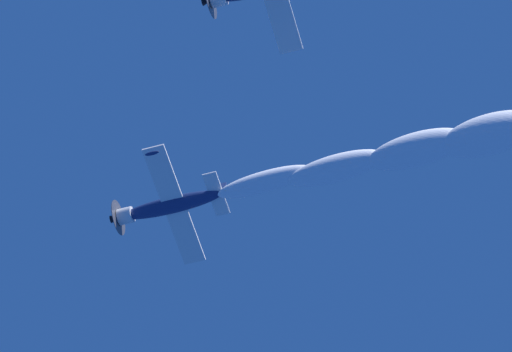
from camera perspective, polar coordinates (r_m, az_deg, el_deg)
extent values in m
ellipsoid|color=navy|center=(77.82, -4.38, -1.50)|extent=(7.34, 4.42, 1.43)
cylinder|color=white|center=(78.75, -6.74, -2.06)|extent=(1.50, 1.57, 1.30)
cone|color=black|center=(78.97, -7.24, -2.18)|extent=(0.99, 0.88, 0.62)
cylinder|color=#3F3F47|center=(78.91, -7.13, -2.15)|extent=(1.30, 2.51, 2.80)
cube|color=white|center=(77.61, -4.23, -1.55)|extent=(5.52, 9.27, 0.92)
ellipsoid|color=navy|center=(75.13, -5.39, 1.18)|extent=(1.05, 0.70, 0.32)
ellipsoid|color=navy|center=(80.29, -3.15, -4.10)|extent=(1.05, 0.70, 0.32)
cube|color=white|center=(77.11, -2.07, -0.93)|extent=(2.38, 3.51, 0.40)
cube|color=navy|center=(77.55, -2.01, -0.67)|extent=(1.26, 0.73, 1.29)
ellipsoid|color=#1E232D|center=(78.28, -4.59, -1.35)|extent=(1.92, 1.49, 0.83)
cone|color=black|center=(73.56, -2.50, 9.05)|extent=(1.00, 0.86, 0.64)
cylinder|color=#3F3F47|center=(73.53, -2.37, 9.08)|extent=(1.37, 2.43, 2.75)
ellipsoid|color=navy|center=(74.61, 1.84, 6.70)|extent=(1.06, 0.69, 0.35)
ellipsoid|color=white|center=(76.35, 0.46, -0.30)|extent=(6.90, 4.33, 1.84)
ellipsoid|color=white|center=(75.53, 4.18, 0.39)|extent=(7.10, 4.73, 2.27)
ellipsoid|color=white|center=(75.05, 8.32, 1.36)|extent=(7.30, 5.12, 2.69)
ellipsoid|color=white|center=(74.95, 12.02, 2.12)|extent=(7.50, 5.51, 3.12)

